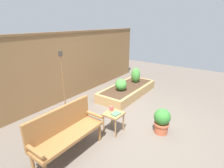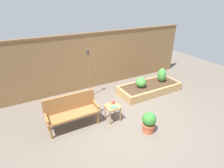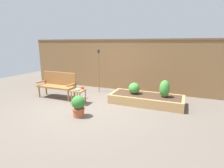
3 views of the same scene
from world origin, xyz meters
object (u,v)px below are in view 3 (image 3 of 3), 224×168
at_px(book_on_table, 77,90).
at_px(shrub_far_corner, 165,89).
at_px(garden_bench, 58,83).
at_px(cup_on_table, 82,88).
at_px(side_table, 78,92).
at_px(tiki_torch, 99,63).
at_px(shrub_near_bench, 134,88).
at_px(potted_boxwood, 78,105).

height_order(book_on_table, shrub_far_corner, shrub_far_corner).
relative_size(garden_bench, cup_on_table, 10.87).
relative_size(side_table, tiki_torch, 0.28).
bearing_deg(garden_bench, shrub_near_bench, 11.25).
height_order(garden_bench, book_on_table, garden_bench).
bearing_deg(cup_on_table, tiki_torch, 95.01).
distance_m(garden_bench, cup_on_table, 1.21).
distance_m(garden_bench, book_on_table, 1.17).
relative_size(side_table, cup_on_table, 3.62).
xyz_separation_m(cup_on_table, shrub_far_corner, (2.58, 0.76, 0.05)).
height_order(garden_bench, cup_on_table, garden_bench).
relative_size(potted_boxwood, tiki_torch, 0.34).
xyz_separation_m(cup_on_table, shrub_near_bench, (1.59, 0.76, -0.04)).
relative_size(cup_on_table, potted_boxwood, 0.22).
relative_size(book_on_table, tiki_torch, 0.12).
distance_m(potted_boxwood, tiki_torch, 2.75).
bearing_deg(tiki_torch, book_on_table, -88.62).
height_order(cup_on_table, shrub_near_bench, shrub_near_bench).
bearing_deg(garden_bench, side_table, -16.44).
distance_m(side_table, cup_on_table, 0.19).
bearing_deg(book_on_table, side_table, 92.13).
xyz_separation_m(side_table, cup_on_table, (0.08, 0.12, 0.13)).
distance_m(side_table, book_on_table, 0.12).
relative_size(shrub_near_bench, tiki_torch, 0.22).
xyz_separation_m(side_table, book_on_table, (-0.01, -0.07, 0.10)).
bearing_deg(cup_on_table, book_on_table, -115.21).
distance_m(garden_bench, shrub_near_bench, 2.83).
relative_size(side_table, potted_boxwood, 0.80).
xyz_separation_m(shrub_near_bench, shrub_far_corner, (1.00, 0.00, 0.09)).
xyz_separation_m(garden_bench, potted_boxwood, (1.71, -1.25, -0.22)).
relative_size(cup_on_table, tiki_torch, 0.08).
relative_size(cup_on_table, shrub_near_bench, 0.35).
xyz_separation_m(side_table, tiki_torch, (-0.05, 1.61, 0.79)).
bearing_deg(side_table, shrub_far_corner, 18.28).
xyz_separation_m(cup_on_table, book_on_table, (-0.09, -0.19, -0.03)).
xyz_separation_m(garden_bench, shrub_near_bench, (2.77, 0.55, -0.05)).
bearing_deg(shrub_near_bench, book_on_table, -150.40).
bearing_deg(tiki_torch, garden_bench, -129.47).
distance_m(potted_boxwood, shrub_near_bench, 2.10).
height_order(side_table, cup_on_table, cup_on_table).
bearing_deg(potted_boxwood, tiki_torch, 104.44).
bearing_deg(shrub_far_corner, tiki_torch, 164.90).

